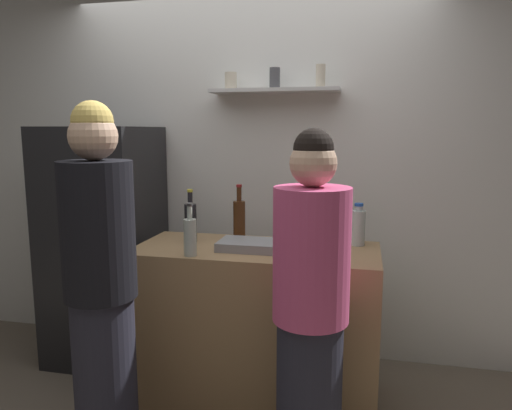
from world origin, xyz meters
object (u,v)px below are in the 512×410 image
person_pink_top (310,313)px  water_bottle_plastic (358,227)px  wine_bottle_pale_glass (190,236)px  wine_bottle_dark_glass (191,221)px  refrigerator (105,245)px  baking_pan (249,245)px  person_blonde (101,287)px  wine_bottle_amber_glass (239,218)px  utensil_holder (311,242)px

person_pink_top → water_bottle_plastic: bearing=-120.5°
wine_bottle_pale_glass → wine_bottle_dark_glass: (-0.11, 0.31, 0.02)m
refrigerator → wine_bottle_pale_glass: size_ratio=5.61×
wine_bottle_pale_glass → baking_pan: bearing=37.1°
person_blonde → refrigerator: bearing=131.8°
water_bottle_plastic → person_pink_top: person_pink_top is taller
refrigerator → wine_bottle_amber_glass: 1.02m
person_pink_top → utensil_holder: bearing=-100.3°
utensil_holder → wine_bottle_pale_glass: bearing=-160.4°
wine_bottle_dark_glass → person_pink_top: (0.80, -0.64, -0.26)m
refrigerator → wine_bottle_dark_glass: (0.73, -0.25, 0.24)m
utensil_holder → water_bottle_plastic: (0.25, 0.22, 0.06)m
wine_bottle_amber_glass → person_blonde: (-0.45, -0.89, -0.19)m
baking_pan → person_blonde: size_ratio=0.20×
refrigerator → person_pink_top: size_ratio=1.01×
baking_pan → wine_bottle_dark_glass: 0.41m
wine_bottle_amber_glass → wine_bottle_dark_glass: wine_bottle_amber_glass is taller
wine_bottle_amber_glass → person_blonde: person_blonde is taller
refrigerator → wine_bottle_pale_glass: bearing=-33.5°
wine_bottle_pale_glass → person_blonde: 0.54m
refrigerator → utensil_holder: bearing=-12.8°
person_pink_top → baking_pan: bearing=-69.1°
water_bottle_plastic → person_pink_top: (-0.19, -0.77, -0.25)m
water_bottle_plastic → person_pink_top: bearing=-103.9°
wine_bottle_amber_glass → person_blonde: size_ratio=0.20×
baking_pan → wine_bottle_pale_glass: bearing=-142.9°
refrigerator → baking_pan: refrigerator is taller
wine_bottle_amber_glass → wine_bottle_dark_glass: (-0.26, -0.17, -0.00)m
utensil_holder → wine_bottle_amber_glass: 0.55m
refrigerator → baking_pan: 1.18m
water_bottle_plastic → wine_bottle_amber_glass: bearing=177.1°
wine_bottle_pale_glass → water_bottle_plastic: size_ratio=1.15×
utensil_holder → wine_bottle_dark_glass: wine_bottle_dark_glass is taller
wine_bottle_pale_glass → refrigerator: bearing=146.5°
utensil_holder → water_bottle_plastic: water_bottle_plastic is taller
wine_bottle_dark_glass → baking_pan: bearing=-14.7°
baking_pan → refrigerator: bearing=162.6°
wine_bottle_dark_glass → person_blonde: (-0.19, -0.72, -0.19)m
wine_bottle_amber_glass → water_bottle_plastic: bearing=-2.9°
water_bottle_plastic → person_blonde: (-1.18, -0.85, -0.18)m
wine_bottle_amber_glass → person_pink_top: size_ratio=0.21×
utensil_holder → wine_bottle_dark_glass: bearing=173.3°
water_bottle_plastic → person_blonde: person_blonde is taller
utensil_holder → person_pink_top: (0.06, -0.55, -0.19)m
baking_pan → wine_bottle_amber_glass: (-0.13, 0.27, 0.10)m
refrigerator → water_bottle_plastic: 1.74m
refrigerator → person_blonde: (0.54, -0.97, 0.05)m
water_bottle_plastic → person_blonde: bearing=-144.1°
refrigerator → wine_bottle_dark_glass: size_ratio=5.04×
person_pink_top → wine_bottle_pale_glass: bearing=-42.2°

